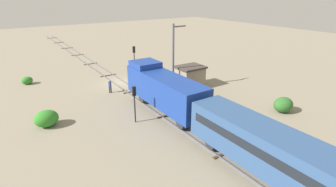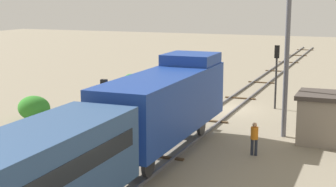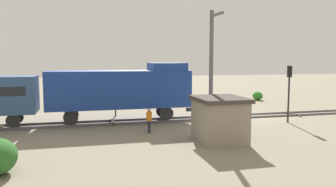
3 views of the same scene
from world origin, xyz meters
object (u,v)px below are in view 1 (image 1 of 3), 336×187
object	(u,v)px
catenary_mast	(174,55)
traffic_signal_mid	(134,98)
worker_by_signal	(188,92)
relay_hut	(190,76)
passenger_car_leading	(279,154)
locomotive	(163,88)
worker_near_track	(110,85)
traffic_signal_near	(134,56)

from	to	relation	value
catenary_mast	traffic_signal_mid	bearing A→B (deg)	34.27
worker_by_signal	relay_hut	xyz separation A→B (m)	(-3.30, -3.76, 0.40)
worker_by_signal	passenger_car_leading	bearing A→B (deg)	-11.49
locomotive	traffic_signal_mid	bearing A→B (deg)	3.86
worker_near_track	traffic_signal_mid	bearing A→B (deg)	65.04
locomotive	relay_hut	bearing A→B (deg)	-145.65
locomotive	worker_by_signal	world-z (taller)	locomotive
traffic_signal_near	catenary_mast	bearing A→B (deg)	104.18
catenary_mast	worker_near_track	bearing A→B (deg)	-22.70
locomotive	relay_hut	size ratio (longest dim) A/B	3.31
traffic_signal_near	relay_hut	bearing A→B (deg)	118.97
traffic_signal_mid	catenary_mast	xyz separation A→B (m)	(-8.46, -5.76, 1.84)
passenger_car_leading	relay_hut	xyz separation A→B (m)	(-7.50, -18.46, -1.13)
worker_by_signal	traffic_signal_mid	bearing A→B (deg)	-73.72
traffic_signal_near	relay_hut	world-z (taller)	traffic_signal_near
worker_by_signal	catenary_mast	world-z (taller)	catenary_mast
worker_by_signal	catenary_mast	size ratio (longest dim) A/B	0.20
locomotive	relay_hut	distance (m)	9.19
locomotive	catenary_mast	bearing A→B (deg)	-132.43
passenger_car_leading	catenary_mast	world-z (taller)	catenary_mast
traffic_signal_near	worker_near_track	xyz separation A→B (m)	(5.60, 4.24, -2.14)
traffic_signal_near	worker_by_signal	world-z (taller)	traffic_signal_near
worker_by_signal	traffic_signal_near	bearing A→B (deg)	-170.59
catenary_mast	passenger_car_leading	bearing A→B (deg)	74.99
worker_by_signal	relay_hut	world-z (taller)	relay_hut
worker_near_track	relay_hut	xyz separation A→B (m)	(-9.90, 3.53, 0.40)
locomotive	passenger_car_leading	world-z (taller)	locomotive
worker_by_signal	worker_near_track	bearing A→B (deg)	-133.40
catenary_mast	relay_hut	distance (m)	3.90
passenger_car_leading	worker_by_signal	bearing A→B (deg)	-105.95
passenger_car_leading	relay_hut	distance (m)	19.96
passenger_car_leading	traffic_signal_mid	distance (m)	13.54
passenger_car_leading	traffic_signal_mid	size ratio (longest dim) A/B	3.81
traffic_signal_near	relay_hut	xyz separation A→B (m)	(-4.30, 7.77, -1.75)
locomotive	traffic_signal_near	size ratio (longest dim) A/B	2.55
worker_near_track	catenary_mast	xyz separation A→B (m)	(-7.46, 3.12, 3.41)
traffic_signal_near	traffic_signal_mid	distance (m)	14.70
passenger_car_leading	catenary_mast	xyz separation A→B (m)	(-5.06, -18.87, 1.88)
traffic_signal_mid	traffic_signal_near	bearing A→B (deg)	-116.70
traffic_signal_mid	worker_near_track	size ratio (longest dim) A/B	2.16
locomotive	worker_by_signal	bearing A→B (deg)	-162.02
catenary_mast	relay_hut	world-z (taller)	catenary_mast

